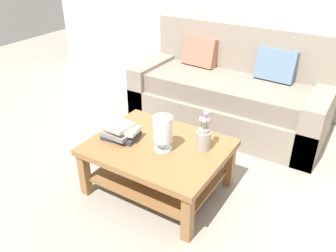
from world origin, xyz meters
TOP-DOWN VIEW (x-y plane):
  - ground_plane at (0.00, 0.00)m, footprint 10.00×10.00m
  - couch at (-0.06, 0.98)m, footprint 2.06×0.90m
  - coffee_table at (-0.09, -0.42)m, footprint 1.06×0.84m
  - book_stack_main at (-0.41, -0.50)m, footprint 0.31×0.25m
  - glass_hurricane_vase at (-0.02, -0.46)m, footprint 0.15×0.15m
  - flower_pitcher at (0.24, -0.28)m, footprint 0.11×0.11m

SIDE VIEW (x-z plane):
  - ground_plane at x=0.00m, z-range 0.00..0.00m
  - coffee_table at x=-0.09m, z-range 0.10..0.53m
  - couch at x=-0.06m, z-range -0.17..0.89m
  - book_stack_main at x=-0.41m, z-range 0.43..0.56m
  - flower_pitcher at x=0.24m, z-range 0.38..0.71m
  - glass_hurricane_vase at x=-0.02m, z-range 0.46..0.74m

